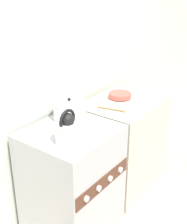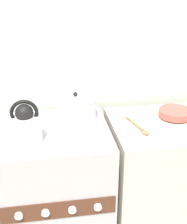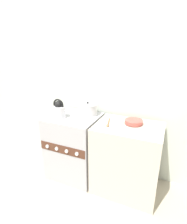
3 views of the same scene
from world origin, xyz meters
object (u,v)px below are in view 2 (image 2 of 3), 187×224
Objects in this scene: stove at (57,191)px; cooking_pot at (76,108)px; enamel_bowl at (175,113)px; kettle at (26,126)px.

cooking_pot is at bearing 41.91° from stove.
stove is 0.90m from enamel_bowl.
kettle is 0.38m from cooking_pot.
kettle reaches higher than enamel_bowl.
cooking_pot is 0.63m from enamel_bowl.
enamel_bowl reaches higher than stove.
cooking_pot is 1.23× the size of enamel_bowl.
cooking_pot is (0.15, 0.13, 0.51)m from stove.
kettle is at bearing -143.80° from stove.
stove is 4.16× the size of enamel_bowl.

